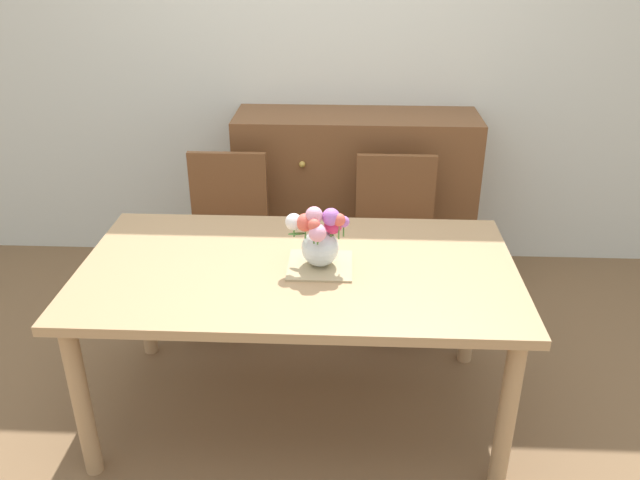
# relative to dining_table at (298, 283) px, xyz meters

# --- Properties ---
(ground_plane) EXTENTS (12.00, 12.00, 0.00)m
(ground_plane) POSITION_rel_dining_table_xyz_m (0.00, 0.00, -0.66)
(ground_plane) COLOR brown
(back_wall) EXTENTS (7.00, 0.10, 2.80)m
(back_wall) POSITION_rel_dining_table_xyz_m (0.00, 1.60, 0.74)
(back_wall) COLOR silver
(back_wall) RESTS_ON ground_plane
(dining_table) EXTENTS (1.76, 0.97, 0.74)m
(dining_table) POSITION_rel_dining_table_xyz_m (0.00, 0.00, 0.00)
(dining_table) COLOR tan
(dining_table) RESTS_ON ground_plane
(chair_left) EXTENTS (0.42, 0.42, 0.90)m
(chair_left) POSITION_rel_dining_table_xyz_m (-0.45, 0.82, -0.14)
(chair_left) COLOR brown
(chair_left) RESTS_ON ground_plane
(chair_right) EXTENTS (0.42, 0.42, 0.90)m
(chair_right) POSITION_rel_dining_table_xyz_m (0.45, 0.82, -0.14)
(chair_right) COLOR brown
(chair_right) RESTS_ON ground_plane
(dresser) EXTENTS (1.40, 0.47, 1.00)m
(dresser) POSITION_rel_dining_table_xyz_m (0.24, 1.33, -0.16)
(dresser) COLOR brown
(dresser) RESTS_ON ground_plane
(placemat) EXTENTS (0.26, 0.26, 0.01)m
(placemat) POSITION_rel_dining_table_xyz_m (0.09, -0.00, 0.09)
(placemat) COLOR tan
(placemat) RESTS_ON dining_table
(flower_vase) EXTENTS (0.25, 0.18, 0.26)m
(flower_vase) POSITION_rel_dining_table_xyz_m (0.09, -0.01, 0.22)
(flower_vase) COLOR silver
(flower_vase) RESTS_ON placemat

